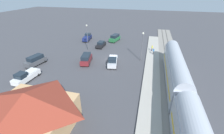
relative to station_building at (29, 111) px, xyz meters
The scene contains 15 objects.
ground_plane 22.55m from the station_building, 100.31° to the right, with size 200.00×200.00×0.00m, color #424247.
railway_track 28.57m from the station_building, 129.29° to the right, with size 4.80×70.00×0.30m.
platform 26.22m from the station_building, 122.47° to the right, with size 3.20×46.00×0.30m.
station_building is the anchor object (origin of this frame).
pedestrian_on_platform 31.39m from the station_building, 116.73° to the right, with size 0.36×0.36×1.71m.
pedestrian_waiting_far 33.29m from the station_building, 114.30° to the right, with size 0.36×0.36×1.71m.
pickup_silver 20.51m from the station_building, 104.59° to the right, with size 2.85×5.65×2.14m.
suv_maroon 19.32m from the station_building, 86.60° to the right, with size 2.87×5.19×2.22m.
suv_charcoal 19.66m from the station_building, 51.94° to the right, with size 2.81×5.17×2.22m.
pickup_navy 36.62m from the station_building, 77.63° to the right, with size 2.67×5.62×2.14m.
sedan_black 30.54m from the station_building, 87.66° to the right, with size 2.05×4.58×1.74m.
pickup_white 13.12m from the station_building, 44.83° to the right, with size 2.25×5.50×2.14m.
suv_green 37.14m from the station_building, 92.26° to the right, with size 2.99×5.21×2.22m.
light_pole_near_platform 26.35m from the station_building, 115.20° to the right, with size 0.44×0.44×7.02m.
light_pole_lot_center 27.22m from the station_building, 81.88° to the right, with size 0.44×0.44×7.28m.
Camera 1 is at (-8.79, 32.40, 15.84)m, focal length 24.12 mm.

